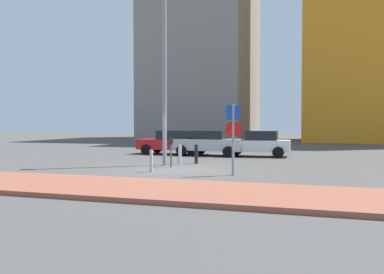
% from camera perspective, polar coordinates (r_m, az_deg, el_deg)
% --- Properties ---
extents(ground_plane, '(120.00, 120.00, 0.00)m').
position_cam_1_polar(ground_plane, '(17.20, -2.56, -4.62)').
color(ground_plane, '#4C4947').
extents(sidewalk_brick, '(40.00, 3.53, 0.14)m').
position_cam_1_polar(sidewalk_brick, '(12.39, -11.21, -6.88)').
color(sidewalk_brick, '#93513D').
rests_on(sidewalk_brick, ground).
extents(parked_car_red, '(4.50, 2.05, 1.51)m').
position_cam_1_polar(parked_car_red, '(25.87, -2.40, -0.68)').
color(parked_car_red, red).
rests_on(parked_car_red, ground).
extents(parked_car_silver, '(4.38, 2.24, 1.52)m').
position_cam_1_polar(parked_car_silver, '(24.86, 2.48, -0.80)').
color(parked_car_silver, '#B7BABF').
rests_on(parked_car_silver, ground).
extents(parked_car_white, '(4.02, 2.07, 1.51)m').
position_cam_1_polar(parked_car_white, '(24.41, 9.06, -0.89)').
color(parked_car_white, white).
rests_on(parked_car_white, ground).
extents(parking_sign_post, '(0.58, 0.20, 2.67)m').
position_cam_1_polar(parking_sign_post, '(15.40, 5.75, 0.86)').
color(parking_sign_post, gray).
rests_on(parking_sign_post, ground).
extents(parking_meter, '(0.18, 0.14, 1.30)m').
position_cam_1_polar(parking_meter, '(18.27, -2.93, -1.56)').
color(parking_meter, '#4C4C51').
rests_on(parking_meter, ground).
extents(street_lamp, '(0.70, 0.36, 8.70)m').
position_cam_1_polar(street_lamp, '(19.32, -3.86, 10.98)').
color(street_lamp, gray).
rests_on(street_lamp, ground).
extents(traffic_bollard_near, '(0.17, 0.17, 0.92)m').
position_cam_1_polar(traffic_bollard_near, '(19.93, 0.59, -2.38)').
color(traffic_bollard_near, black).
rests_on(traffic_bollard_near, ground).
extents(traffic_bollard_mid, '(0.13, 0.13, 0.89)m').
position_cam_1_polar(traffic_bollard_mid, '(16.59, -5.69, -3.32)').
color(traffic_bollard_mid, '#B7B7BC').
rests_on(traffic_bollard_mid, ground).
extents(traffic_bollard_far, '(0.16, 0.16, 0.94)m').
position_cam_1_polar(traffic_bollard_far, '(19.65, -1.69, -2.43)').
color(traffic_bollard_far, '#B7B7BC').
rests_on(traffic_bollard_far, ground).
extents(building_under_construction, '(11.83, 15.48, 19.19)m').
position_cam_1_polar(building_under_construction, '(52.23, 1.62, 10.33)').
color(building_under_construction, gray).
rests_on(building_under_construction, ground).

